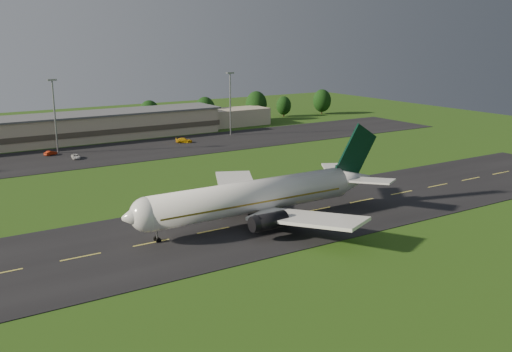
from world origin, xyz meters
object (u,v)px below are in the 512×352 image
light_mast_centre (54,107)px  service_vehicle_d (184,140)px  terminal (48,131)px  airliner (256,197)px  service_vehicle_c (76,156)px  service_vehicle_b (51,153)px  light_mast_east (230,96)px

light_mast_centre → service_vehicle_d: bearing=-7.0°
terminal → service_vehicle_d: bearing=-30.7°
airliner → light_mast_centre: (-14.42, 80.00, 8.08)m
service_vehicle_d → airliner: bearing=-168.7°
service_vehicle_c → service_vehicle_b: bearing=126.1°
airliner → terminal: size_ratio=0.35×
service_vehicle_b → light_mast_centre: bearing=-76.9°
airliner → service_vehicle_d: bearing=74.2°
terminal → service_vehicle_b: (-3.78, -18.14, -3.30)m
light_mast_east → service_vehicle_c: bearing=-169.0°
service_vehicle_c → service_vehicle_d: 34.53m
light_mast_east → service_vehicle_b: size_ratio=5.66×
light_mast_centre → light_mast_east: 55.00m
airliner → light_mast_east: light_mast_east is taller
service_vehicle_b → terminal: bearing=-38.2°
light_mast_centre → light_mast_east: same height
light_mast_centre → service_vehicle_d: 38.36m
service_vehicle_d → service_vehicle_c: bearing=127.2°
light_mast_centre → terminal: bearing=85.0°
terminal → light_mast_east: size_ratio=7.13×
terminal → light_mast_centre: light_mast_centre is taller
service_vehicle_b → service_vehicle_c: service_vehicle_b is taller
terminal → service_vehicle_d: 40.57m
service_vehicle_b → service_vehicle_d: (38.56, -2.49, 0.13)m
service_vehicle_b → service_vehicle_c: 9.50m
airliner → service_vehicle_b: bearing=102.4°
airliner → service_vehicle_c: bearing=100.2°
light_mast_east → light_mast_centre: bearing=180.0°
light_mast_east → airliner: bearing=-116.9°
service_vehicle_d → service_vehicle_b: bearing=113.7°
terminal → light_mast_east: bearing=-16.8°
terminal → service_vehicle_c: size_ratio=34.24×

